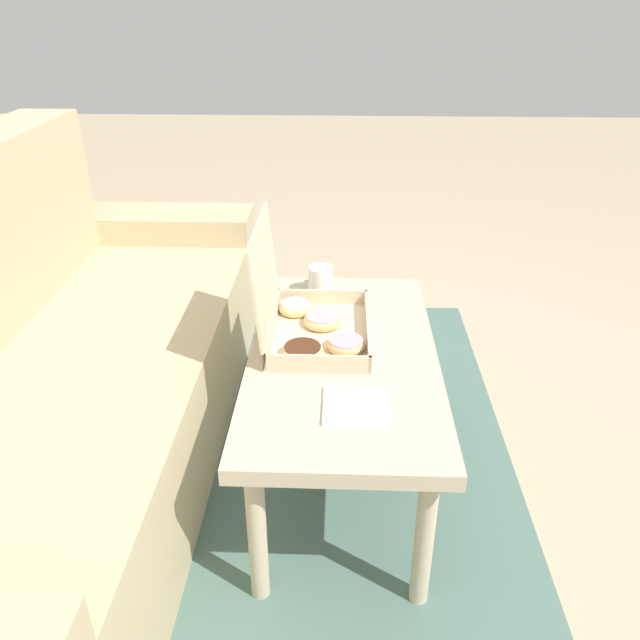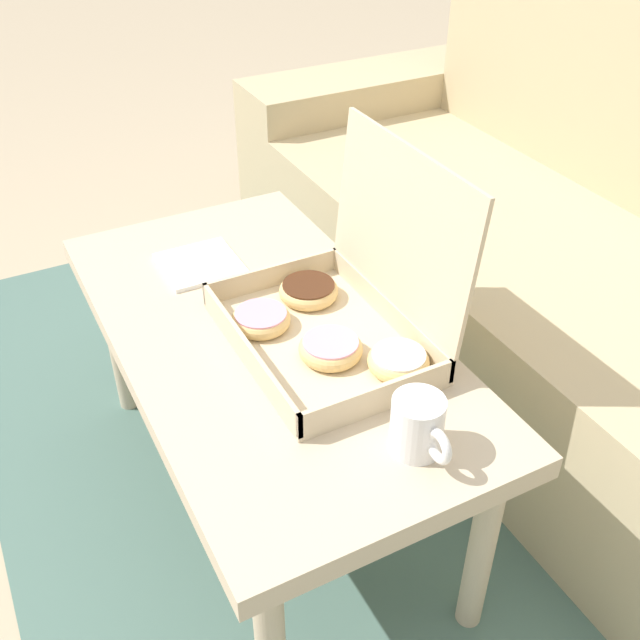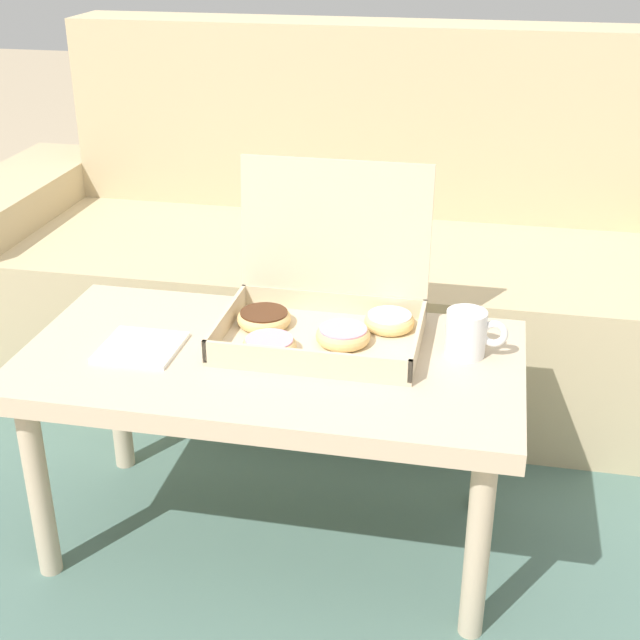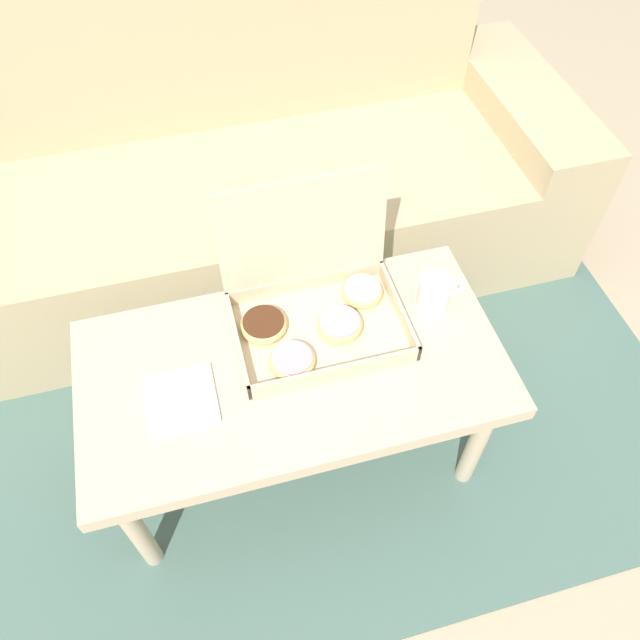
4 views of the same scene
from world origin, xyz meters
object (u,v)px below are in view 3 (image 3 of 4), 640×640
(couch, at_px, (345,264))
(coffee_table, at_px, (271,378))
(coffee_mug, at_px, (468,333))
(pastry_box, at_px, (322,309))

(couch, relative_size, coffee_table, 2.24)
(coffee_mug, bearing_deg, couch, 115.96)
(couch, distance_m, pastry_box, 0.74)
(couch, bearing_deg, pastry_box, -83.78)
(coffee_table, distance_m, coffee_mug, 0.38)
(coffee_mug, bearing_deg, coffee_table, -168.55)
(pastry_box, distance_m, coffee_mug, 0.28)
(coffee_table, relative_size, coffee_mug, 8.16)
(coffee_table, distance_m, pastry_box, 0.17)
(couch, distance_m, coffee_table, 0.82)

